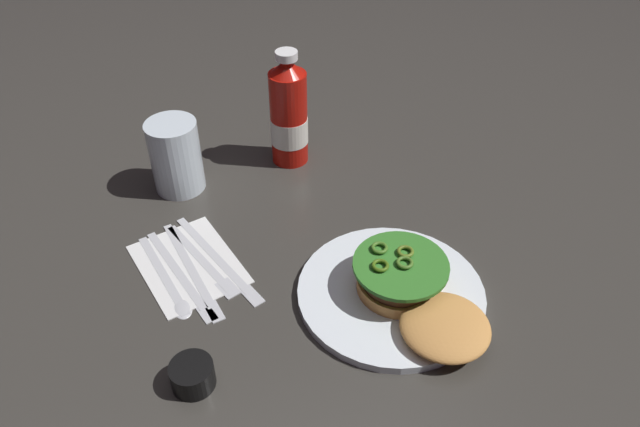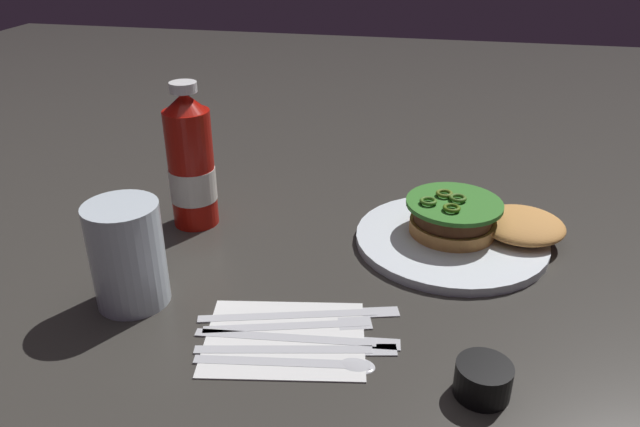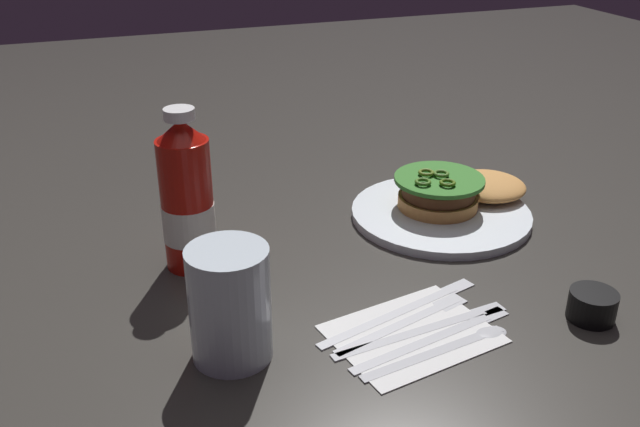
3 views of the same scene
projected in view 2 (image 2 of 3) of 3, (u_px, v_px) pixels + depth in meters
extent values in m
plane|color=#36342F|center=(336.00, 259.00, 0.78)|extent=(3.00, 3.00, 0.00)
cylinder|color=white|center=(451.00, 240.00, 0.81)|extent=(0.25, 0.25, 0.01)
cylinder|color=#CD8C46|center=(452.00, 226.00, 0.82)|extent=(0.11, 0.11, 0.02)
cylinder|color=#512D19|center=(453.00, 215.00, 0.81)|extent=(0.10, 0.10, 0.02)
cylinder|color=red|center=(454.00, 208.00, 0.80)|extent=(0.10, 0.10, 0.01)
cylinder|color=#327626|center=(454.00, 203.00, 0.80)|extent=(0.13, 0.13, 0.01)
torus|color=#427322|center=(428.00, 201.00, 0.79)|extent=(0.02, 0.02, 0.01)
torus|color=#546E1E|center=(444.00, 193.00, 0.81)|extent=(0.02, 0.02, 0.01)
torus|color=#426614|center=(452.00, 208.00, 0.77)|extent=(0.02, 0.02, 0.01)
torus|color=#446F23|center=(458.00, 198.00, 0.80)|extent=(0.02, 0.02, 0.01)
ellipsoid|color=#CD8C46|center=(521.00, 225.00, 0.81)|extent=(0.11, 0.11, 0.03)
cylinder|color=#B1120A|center=(192.00, 169.00, 0.83)|extent=(0.06, 0.06, 0.17)
cone|color=#B1120A|center=(185.00, 101.00, 0.79)|extent=(0.06, 0.06, 0.03)
cylinder|color=white|center=(183.00, 87.00, 0.78)|extent=(0.04, 0.04, 0.01)
cylinder|color=white|center=(193.00, 184.00, 0.84)|extent=(0.06, 0.06, 0.05)
cylinder|color=silver|center=(128.00, 255.00, 0.67)|extent=(0.08, 0.08, 0.12)
cylinder|color=black|center=(483.00, 380.00, 0.56)|extent=(0.05, 0.05, 0.03)
cube|color=white|center=(285.00, 337.00, 0.63)|extent=(0.19, 0.16, 0.00)
cube|color=silver|center=(282.00, 359.00, 0.60)|extent=(0.18, 0.04, 0.00)
ellipsoid|color=silver|center=(355.00, 362.00, 0.60)|extent=(0.04, 0.03, 0.00)
cube|color=silver|center=(283.00, 347.00, 0.62)|extent=(0.18, 0.05, 0.00)
cube|color=silver|center=(358.00, 347.00, 0.62)|extent=(0.08, 0.03, 0.00)
cube|color=silver|center=(285.00, 335.00, 0.63)|extent=(0.19, 0.03, 0.00)
cube|color=silver|center=(362.00, 340.00, 0.63)|extent=(0.08, 0.03, 0.00)
cube|color=silver|center=(286.00, 324.00, 0.65)|extent=(0.18, 0.06, 0.00)
cube|color=silver|center=(355.00, 321.00, 0.66)|extent=(0.04, 0.03, 0.00)
cube|color=silver|center=(288.00, 313.00, 0.67)|extent=(0.19, 0.07, 0.00)
cube|color=silver|center=(363.00, 310.00, 0.67)|extent=(0.08, 0.04, 0.00)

